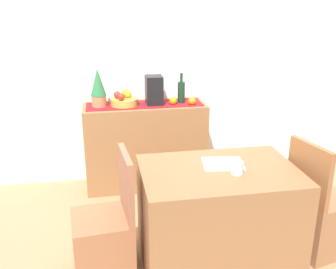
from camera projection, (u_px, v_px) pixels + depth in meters
The scene contains 19 objects.
ground_plane at pixel (179, 232), 3.26m from camera, with size 6.40×6.40×0.02m, color #A07D55.
room_wall_rear at pixel (157, 51), 3.90m from camera, with size 6.40×0.06×2.70m, color white.
sideboard_console at pixel (146, 146), 3.94m from camera, with size 1.20×0.42×0.86m, color #95643C.
table_runner at pixel (145, 104), 3.80m from camera, with size 1.13×0.32×0.01m, color maroon.
fruit_bowl at pixel (124, 102), 3.75m from camera, with size 0.26×0.26×0.07m, color gold.
apple_front at pixel (121, 97), 3.65m from camera, with size 0.07×0.07×0.07m, color red.
apple_rear at pixel (117, 95), 3.73m from camera, with size 0.07×0.07×0.07m, color #AD2D21.
apple_upper at pixel (128, 94), 3.75m from camera, with size 0.07×0.07×0.07m, color gold.
apple_center at pixel (126, 93), 3.81m from camera, with size 0.07×0.07×0.07m, color gold.
wine_bottle at pixel (181, 92), 3.82m from camera, with size 0.07×0.07×0.30m.
coffee_maker at pixel (154, 90), 3.77m from camera, with size 0.16×0.18×0.28m, color black.
potted_plant at pixel (98, 87), 3.66m from camera, with size 0.15×0.15×0.37m.
orange_loose_end at pixel (173, 101), 3.79m from camera, with size 0.07×0.07×0.07m, color orange.
orange_loose_mid at pixel (192, 101), 3.77m from camera, with size 0.08×0.08×0.08m, color orange.
dining_table at pixel (217, 216), 2.79m from camera, with size 1.09×0.74×0.74m, color #92603B.
open_book at pixel (223, 164), 2.73m from camera, with size 0.28×0.21×0.02m, color white.
coffee_cup at pixel (237, 168), 2.59m from camera, with size 0.08×0.08×0.09m, color silver.
chair_near_window at pixel (105, 240), 2.69m from camera, with size 0.43×0.43×0.90m.
chair_by_corner at pixel (319, 218), 2.95m from camera, with size 0.48×0.48×0.90m.
Camera 1 is at (-0.58, -2.74, 1.86)m, focal length 41.40 mm.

